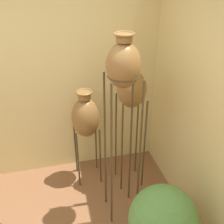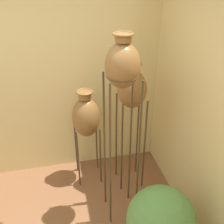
{
  "view_description": "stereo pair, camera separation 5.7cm",
  "coord_description": "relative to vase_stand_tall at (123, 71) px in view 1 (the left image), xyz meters",
  "views": [
    {
      "loc": [
        0.37,
        -1.31,
        2.45
      ],
      "look_at": [
        0.97,
        1.1,
        1.09
      ],
      "focal_mm": 42.0,
      "sensor_mm": 36.0,
      "label": 1
    },
    {
      "loc": [
        0.42,
        -1.32,
        2.45
      ],
      "look_at": [
        0.97,
        1.1,
        1.09
      ],
      "focal_mm": 42.0,
      "sensor_mm": 36.0,
      "label": 2
    }
  ],
  "objects": [
    {
      "name": "vase_stand_tall",
      "position": [
        0.0,
        0.0,
        0.0
      ],
      "size": [
        0.31,
        0.31,
        2.01
      ],
      "color": "#473823",
      "rests_on": "ground_plane"
    },
    {
      "name": "vase_stand_medium",
      "position": [
        0.23,
        0.44,
        -0.4
      ],
      "size": [
        0.32,
        0.32,
        1.6
      ],
      "color": "#473823",
      "rests_on": "ground_plane"
    },
    {
      "name": "potted_plant",
      "position": [
        0.23,
        -0.6,
        -1.26
      ],
      "size": [
        0.63,
        0.63,
        0.78
      ],
      "color": "olive",
      "rests_on": "ground_plane"
    },
    {
      "name": "vase_stand_short",
      "position": [
        -0.27,
        0.63,
        -0.78
      ],
      "size": [
        0.33,
        0.33,
        1.25
      ],
      "color": "#473823",
      "rests_on": "ground_plane"
    },
    {
      "name": "wall_back",
      "position": [
        -0.98,
        0.99,
        -0.33
      ],
      "size": [
        7.39,
        0.06,
        2.7
      ],
      "color": "beige",
      "rests_on": "ground_plane"
    }
  ]
}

